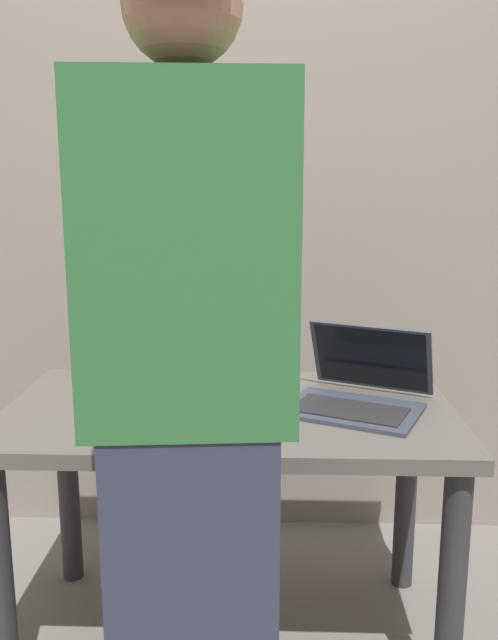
{
  "coord_description": "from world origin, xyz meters",
  "views": [
    {
      "loc": [
        0.12,
        -1.82,
        1.37
      ],
      "look_at": [
        0.06,
        0.0,
        0.99
      ],
      "focal_mm": 38.04,
      "sensor_mm": 36.0,
      "label": 1
    }
  ],
  "objects": [
    {
      "name": "ground_plane",
      "position": [
        0.0,
        0.0,
        0.0
      ],
      "size": [
        8.0,
        8.0,
        0.0
      ],
      "primitive_type": "plane",
      "color": "slate",
      "rests_on": "ground"
    },
    {
      "name": "desk",
      "position": [
        0.0,
        0.0,
        0.62
      ],
      "size": [
        1.26,
        0.71,
        0.74
      ],
      "color": "#56514C",
      "rests_on": "ground"
    },
    {
      "name": "laptop",
      "position": [
        0.37,
        0.02,
        0.78
      ],
      "size": [
        0.47,
        0.46,
        0.22
      ],
      "color": "#383D4C",
      "rests_on": "desk"
    },
    {
      "name": "beer_bottle_amber",
      "position": [
        -0.3,
        0.15,
        0.83
      ],
      "size": [
        0.06,
        0.06,
        0.27
      ],
      "color": "#1E5123",
      "rests_on": "desk"
    },
    {
      "name": "beer_bottle_dark",
      "position": [
        -0.25,
        0.26,
        0.85
      ],
      "size": [
        0.06,
        0.06,
        0.29
      ],
      "color": "#333333",
      "rests_on": "desk"
    },
    {
      "name": "beer_bottle_green",
      "position": [
        -0.4,
        0.29,
        0.85
      ],
      "size": [
        0.07,
        0.07,
        0.31
      ],
      "color": "brown",
      "rests_on": "desk"
    },
    {
      "name": "person_figure",
      "position": [
        -0.04,
        -0.54,
        0.93
      ],
      "size": [
        0.43,
        0.32,
        1.81
      ],
      "color": "#2D3347",
      "rests_on": "ground"
    },
    {
      "name": "back_wall",
      "position": [
        0.0,
        0.75,
        1.3
      ],
      "size": [
        6.0,
        0.1,
        2.6
      ],
      "primitive_type": "cube",
      "color": "gray",
      "rests_on": "ground"
    }
  ]
}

